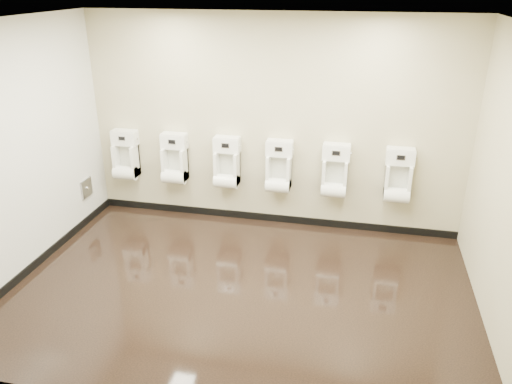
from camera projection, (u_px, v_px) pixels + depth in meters
ground at (241, 290)px, 5.49m from camera, size 5.00×3.50×0.00m
ceiling at (237, 22)px, 4.38m from camera, size 5.00×3.50×0.00m
back_wall at (272, 124)px, 6.50m from camera, size 5.00×0.02×2.80m
front_wall at (176, 262)px, 3.36m from camera, size 5.00×0.02×2.80m
left_wall at (16, 154)px, 5.42m from camera, size 0.02×3.50×2.80m
right_wall at (511, 193)px, 4.44m from camera, size 0.02×3.50×2.80m
tile_overlay_left at (17, 154)px, 5.42m from camera, size 0.01×3.50×2.80m
skirting_back at (270, 217)px, 7.03m from camera, size 5.00×0.02×0.10m
skirting_left at (39, 261)px, 5.95m from camera, size 0.02×3.50×0.10m
access_panel at (86, 188)px, 6.85m from camera, size 0.04×0.25×0.25m
urinal_0 at (126, 158)px, 7.03m from camera, size 0.37×0.27×0.68m
urinal_1 at (175, 162)px, 6.89m from camera, size 0.37×0.27×0.68m
urinal_2 at (227, 166)px, 6.74m from camera, size 0.37×0.27×0.68m
urinal_3 at (279, 170)px, 6.60m from camera, size 0.37×0.27×0.68m
urinal_4 at (335, 175)px, 6.46m from camera, size 0.37×0.27×0.68m
urinal_5 at (398, 179)px, 6.30m from camera, size 0.37×0.27×0.68m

